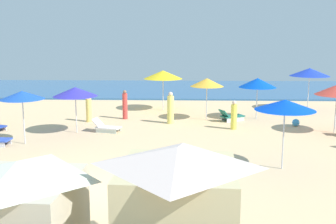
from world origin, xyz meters
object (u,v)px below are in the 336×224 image
umbrella_4 (258,83)px  beachgoer_2 (234,116)px  umbrella_9 (310,72)px  beachgoer_1 (89,109)px  cabana_1 (21,220)px  umbrella_3 (22,95)px  lounge_chair_8_0 (106,127)px  lounge_chair_4_0 (231,116)px  umbrella_0 (285,105)px  umbrella_5 (207,82)px  umbrella_8 (75,92)px  beachgoer_4 (125,105)px  umbrella_2 (163,75)px  beachgoer_5 (171,109)px  beach_ball_0 (296,123)px  cabana_2 (178,216)px

umbrella_4 → beachgoer_2: size_ratio=1.58×
umbrella_4 → umbrella_9: umbrella_9 is taller
beachgoer_1 → umbrella_9: bearing=117.3°
cabana_1 → beachgoer_1: 15.10m
umbrella_3 → beachgoer_2: 10.21m
lounge_chair_8_0 → beachgoer_2: 6.47m
beachgoer_1 → lounge_chair_4_0: bearing=103.4°
umbrella_0 → umbrella_5: bearing=104.4°
umbrella_8 → beachgoer_1: (0.03, 2.60, -1.30)m
cabana_1 → lounge_chair_8_0: cabana_1 is taller
beachgoer_2 → beachgoer_4: size_ratio=0.89×
lounge_chair_8_0 → umbrella_0: bearing=-112.3°
umbrella_2 → beachgoer_1: bearing=-136.4°
lounge_chair_4_0 → beachgoer_1: beachgoer_1 is taller
umbrella_0 → lounge_chair_4_0: size_ratio=1.64×
umbrella_2 → umbrella_8: 7.49m
umbrella_8 → umbrella_9: (13.23, 6.69, 0.40)m
beachgoer_1 → beachgoer_5: 4.54m
umbrella_9 → beachgoer_5: 9.85m
umbrella_5 → beachgoer_1: size_ratio=1.53×
umbrella_9 → beachgoer_2: size_ratio=1.81×
beachgoer_2 → beach_ball_0: (3.37, 0.83, -0.50)m
beach_ball_0 → umbrella_3: bearing=-162.7°
cabana_1 → lounge_chair_4_0: bearing=72.6°
beachgoer_4 → beachgoer_5: bearing=80.6°
beachgoer_2 → beach_ball_0: size_ratio=3.87×
umbrella_3 → cabana_2: bearing=-56.1°
cabana_2 → beachgoer_2: bearing=82.0°
umbrella_4 → cabana_2: bearing=-105.0°
umbrella_3 → beachgoer_2: umbrella_3 is taller
cabana_2 → umbrella_0: (3.68, 7.12, 0.93)m
beachgoer_1 → beachgoer_5: beachgoer_5 is taller
beachgoer_1 → beach_ball_0: (11.16, -0.77, -0.54)m
cabana_1 → lounge_chair_4_0: size_ratio=1.64×
umbrella_0 → beachgoer_5: umbrella_0 is taller
beachgoer_2 → beachgoer_5: beachgoer_5 is taller
umbrella_0 → beachgoer_5: (-4.23, 7.61, -1.52)m
umbrella_2 → beach_ball_0: (7.22, -4.52, -2.08)m
cabana_1 → beachgoer_2: bearing=70.1°
lounge_chair_8_0 → beachgoer_5: (3.14, 2.12, 0.56)m
umbrella_3 → beachgoer_4: 6.87m
umbrella_5 → umbrella_9: bearing=26.4°
umbrella_0 → beachgoer_2: umbrella_0 is taller
cabana_1 → umbrella_4: cabana_1 is taller
umbrella_8 → beach_ball_0: bearing=9.3°
umbrella_3 → beachgoer_4: umbrella_3 is taller
umbrella_0 → umbrella_4: bearing=85.8°
lounge_chair_4_0 → umbrella_5: size_ratio=0.65×
umbrella_0 → umbrella_9: (4.44, 11.99, 0.10)m
umbrella_4 → lounge_chair_4_0: size_ratio=1.53×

